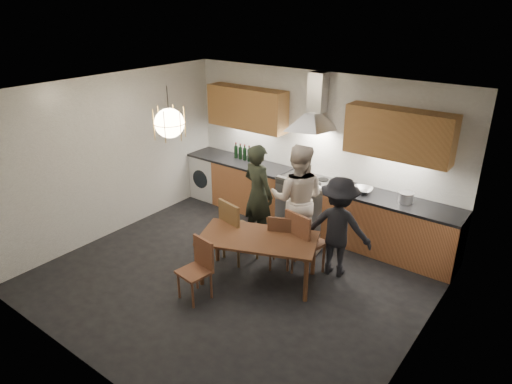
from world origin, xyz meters
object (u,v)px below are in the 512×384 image
Objects in this scene: person_right at (338,227)px; wine_bottles at (245,152)px; chair_back_left at (235,227)px; dining_table at (258,242)px; chair_front at (199,265)px; person_left at (258,194)px; mixing_bowl at (362,190)px; stock_pot at (406,198)px; person_mid at (297,199)px.

person_right is 3.03× the size of wine_bottles.
person_right is at bearing -23.16° from wine_bottles.
wine_bottles reaches higher than chair_back_left.
person_right is at bearing -143.25° from chair_back_left.
chair_front reaches higher than dining_table.
person_right is 2.71m from wine_bottles.
dining_table is at bearing 71.76° from chair_front.
person_left is (-0.69, 0.93, 0.22)m from dining_table.
mixing_bowl reaches higher than dining_table.
mixing_bowl is at bearing -116.09° from chair_back_left.
chair_back_left is 2.52m from stock_pot.
dining_table is at bearing 32.76° from person_right.
wine_bottles is (-1.13, 1.67, 0.48)m from chair_back_left.
person_left is at bearing 104.99° from dining_table.
chair_front is 0.56× the size of person_right.
wine_bottles is (-2.48, 1.06, 0.31)m from person_right.
mixing_bowl is at bearing 47.17° from dining_table.
mixing_bowl is at bearing -2.51° from wine_bottles.
stock_pot is at bearing -127.63° from chair_back_left.
stock_pot reaches higher than chair_back_left.
chair_back_left reaches higher than dining_table.
mixing_bowl reaches higher than chair_front.
person_mid reaches higher than person_left.
person_left reaches higher than mixing_bowl.
mixing_bowl is (0.71, 0.73, 0.08)m from person_mid.
person_mid is 3.56× the size of wine_bottles.
dining_table is 2.14× the size of chair_front.
dining_table is 0.87m from chair_front.
chair_front is at bearing 54.55° from person_mid.
chair_back_left is 0.78m from person_left.
stock_pot reaches higher than dining_table.
chair_front is (0.18, -0.97, -0.09)m from chair_back_left.
person_left reaches higher than wine_bottles.
person_right is (1.47, -0.12, -0.08)m from person_left.
person_mid is at bearing -134.27° from mixing_bowl.
person_left is 7.52× the size of stock_pot.
dining_table is 1.07m from person_mid.
person_mid is at bearing 87.26° from chair_front.
chair_back_left is at bearing 111.38° from person_left.
person_right is (0.78, 0.81, 0.14)m from dining_table.
stock_pot is at bearing 64.48° from chair_front.
person_mid is at bearing -28.83° from person_right.
wine_bottles is at bearing 110.57° from dining_table.
chair_back_left is 0.67× the size of person_right.
chair_front is 1.98m from person_right.
person_left reaches higher than dining_table.
chair_back_left is at bearing 108.92° from chair_front.
chair_front is 3.83× the size of stock_pot.
person_mid is (0.36, 1.81, 0.39)m from chair_front.
dining_table is 8.20× the size of stock_pot.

